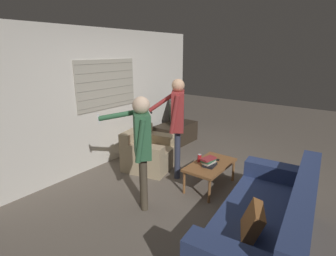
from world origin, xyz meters
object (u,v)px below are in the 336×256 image
object	(u,v)px
armchair_beige	(149,152)
book_stack	(209,162)
spare_remote	(215,160)
person_left_standing	(141,140)
couch_blue	(267,227)
coffee_table	(210,166)
soda_can	(199,158)
person_right_standing	(177,116)
tv	(176,113)

from	to	relation	value
armchair_beige	book_stack	distance (m)	1.36
spare_remote	person_left_standing	bearing A→B (deg)	144.53
person_left_standing	book_stack	bearing A→B (deg)	-74.87
couch_blue	spare_remote	distance (m)	1.64
coffee_table	spare_remote	xyz separation A→B (m)	(0.17, -0.00, 0.05)
book_stack	armchair_beige	bearing A→B (deg)	85.63
armchair_beige	soda_can	size ratio (longest dim) A/B	8.67
person_right_standing	couch_blue	bearing A→B (deg)	-150.26
tv	person_right_standing	world-z (taller)	person_right_standing
soda_can	spare_remote	world-z (taller)	soda_can
tv	soda_can	distance (m)	2.11
tv	person_right_standing	bearing A→B (deg)	-10.15
coffee_table	person_right_standing	distance (m)	0.98
armchair_beige	spare_remote	world-z (taller)	armchair_beige
soda_can	spare_remote	size ratio (longest dim) A/B	0.93
person_left_standing	soda_can	world-z (taller)	person_left_standing
coffee_table	person_right_standing	world-z (taller)	person_right_standing
person_right_standing	coffee_table	bearing A→B (deg)	-122.80
soda_can	spare_remote	distance (m)	0.28
couch_blue	coffee_table	xyz separation A→B (m)	(0.95, 1.20, 0.03)
person_right_standing	soda_can	distance (m)	0.78
armchair_beige	tv	xyz separation A→B (m)	(1.40, 0.37, 0.46)
soda_can	couch_blue	bearing A→B (deg)	-123.58
armchair_beige	coffee_table	world-z (taller)	armchair_beige
person_left_standing	person_right_standing	world-z (taller)	person_right_standing
tv	armchair_beige	bearing A→B (deg)	-31.39
book_stack	soda_can	distance (m)	0.21
couch_blue	soda_can	size ratio (longest dim) A/B	17.12
couch_blue	soda_can	world-z (taller)	couch_blue
armchair_beige	soda_can	bearing A→B (deg)	74.72
couch_blue	person_right_standing	size ratio (longest dim) A/B	1.25
tv	spare_remote	size ratio (longest dim) A/B	5.62
armchair_beige	couch_blue	bearing A→B (deg)	56.03
tv	person_left_standing	bearing A→B (deg)	-20.41
armchair_beige	spare_remote	xyz separation A→B (m)	(0.16, -1.32, 0.13)
soda_can	armchair_beige	bearing A→B (deg)	87.73
coffee_table	tv	distance (m)	2.24
couch_blue	coffee_table	bearing A→B (deg)	45.93
armchair_beige	spare_remote	distance (m)	1.34
person_left_standing	person_right_standing	distance (m)	1.10
couch_blue	tv	distance (m)	3.76
person_left_standing	person_right_standing	size ratio (longest dim) A/B	0.93
armchair_beige	book_stack	bearing A→B (deg)	72.62
tv	soda_can	world-z (taller)	tv
spare_remote	soda_can	bearing A→B (deg)	123.18
coffee_table	armchair_beige	bearing A→B (deg)	89.50
soda_can	person_left_standing	bearing A→B (deg)	164.13
person_right_standing	spare_remote	size ratio (longest dim) A/B	12.66
soda_can	spare_remote	xyz separation A→B (m)	(0.20, -0.19, -0.05)
couch_blue	spare_remote	xyz separation A→B (m)	(1.12, 1.20, 0.08)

